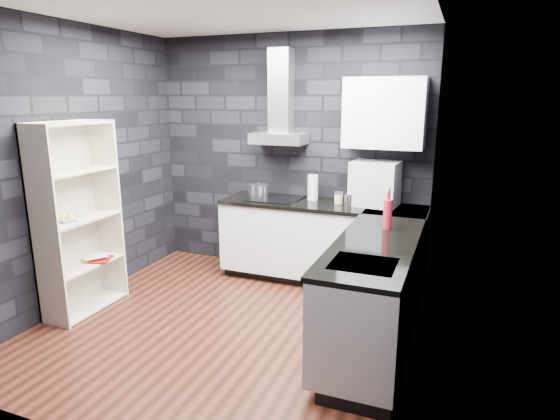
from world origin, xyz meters
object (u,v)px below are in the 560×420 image
Objects in this scene: pot at (258,192)px; appliance_garage at (375,184)px; utensil_crock at (349,200)px; storage_jar at (339,199)px; fruit_bowl at (68,218)px; bookshelf at (78,219)px; red_bottle at (388,214)px; glass_vase at (313,187)px.

appliance_garage is at bearing 6.81° from pot.
appliance_garage is (0.24, 0.13, 0.16)m from utensil_crock.
utensil_crock reaches higher than storage_jar.
pot is at bearing -167.84° from appliance_garage.
storage_jar is 2.67m from fruit_bowl.
appliance_garage reaches higher than storage_jar.
storage_jar is 0.06× the size of bookshelf.
red_bottle is 2.83m from bookshelf.
red_bottle is (0.51, -0.74, 0.07)m from utensil_crock.
fruit_bowl is (-2.09, -1.65, -0.02)m from storage_jar.
pot is 0.12× the size of bookshelf.
glass_vase is 0.68m from appliance_garage.
storage_jar reaches higher than fruit_bowl.
glass_vase is at bearing 163.37° from utensil_crock.
bookshelf reaches higher than storage_jar.
pot is 1.69m from red_bottle.
utensil_crock is at bearing -146.05° from appliance_garage.
fruit_bowl is at bearing -127.40° from pot.
glass_vase is 2.48m from fruit_bowl.
glass_vase is 2.60× the size of storage_jar.
appliance_garage is at bearing 107.30° from red_bottle.
utensil_crock reaches higher than fruit_bowl.
utensil_crock is (0.13, -0.06, 0.01)m from storage_jar.
storage_jar is at bearing 128.55° from red_bottle.
red_bottle is 1.28× the size of fruit_bowl.
red_bottle is (0.95, -0.87, -0.01)m from glass_vase.
bookshelf is (-2.73, -0.73, -0.13)m from red_bottle.
appliance_garage is at bearing 10.25° from storage_jar.
pot is 1.73× the size of utensil_crock.
red_bottle is (1.54, -0.71, 0.05)m from pot.
fruit_bowl is (-2.23, -1.59, -0.03)m from utensil_crock.
appliance_garage is 2.34× the size of fruit_bowl.
appliance_garage is at bearing 34.88° from fruit_bowl.
pot is 1.88m from bookshelf.
utensil_crock is at bearing -16.63° from glass_vase.
glass_vase reaches higher than utensil_crock.
utensil_crock is 0.90m from red_bottle.
utensil_crock is 2.66m from bookshelf.
red_bottle is 2.86m from fruit_bowl.
glass_vase is 0.16× the size of bookshelf.
pot is at bearing -174.61° from storage_jar.
pot is 0.85× the size of red_bottle.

